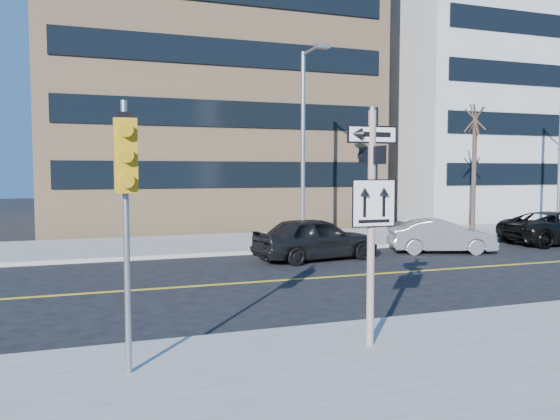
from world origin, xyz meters
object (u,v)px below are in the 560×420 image
object	(u,v)px
parked_car_a	(316,238)
parked_car_b	(441,236)
street_tree_west	(475,122)
traffic_signal	(126,179)
streetlight_a	(305,133)
parked_car_c	(558,228)
sign_pole	(372,213)

from	to	relation	value
parked_car_a	parked_car_b	bearing A→B (deg)	-98.87
parked_car_a	street_tree_west	xyz separation A→B (m)	(10.03, 4.22, 4.75)
traffic_signal	street_tree_west	xyz separation A→B (m)	(17.00, 13.96, 2.50)
parked_car_a	streetlight_a	size ratio (longest dim) A/B	0.57
streetlight_a	parked_car_b	bearing A→B (deg)	-41.49
parked_car_b	street_tree_west	world-z (taller)	street_tree_west
traffic_signal	streetlight_a	distance (m)	15.72
parked_car_b	streetlight_a	distance (m)	6.94
street_tree_west	traffic_signal	bearing A→B (deg)	-140.61
parked_car_a	parked_car_b	world-z (taller)	parked_car_a
parked_car_c	streetlight_a	bearing A→B (deg)	73.44
sign_pole	street_tree_west	world-z (taller)	street_tree_west
traffic_signal	parked_car_c	xyz separation A→B (m)	(18.56, 10.30, -2.32)
sign_pole	parked_car_b	world-z (taller)	sign_pole
parked_car_a	parked_car_b	size ratio (longest dim) A/B	1.15
traffic_signal	parked_car_a	distance (m)	12.19
traffic_signal	streetlight_a	size ratio (longest dim) A/B	0.50
traffic_signal	parked_car_b	bearing A→B (deg)	38.53
parked_car_b	streetlight_a	bearing A→B (deg)	67.07
parked_car_b	street_tree_west	distance (m)	8.06
traffic_signal	parked_car_a	bearing A→B (deg)	54.43
traffic_signal	streetlight_a	world-z (taller)	streetlight_a
traffic_signal	sign_pole	bearing A→B (deg)	2.11
parked_car_a	street_tree_west	bearing A→B (deg)	-75.67
sign_pole	traffic_signal	world-z (taller)	sign_pole
traffic_signal	streetlight_a	xyz separation A→B (m)	(8.00, 13.42, 1.73)
parked_car_a	street_tree_west	size ratio (longest dim) A/B	0.71
traffic_signal	streetlight_a	bearing A→B (deg)	59.20
sign_pole	parked_car_b	distance (m)	12.72
sign_pole	streetlight_a	world-z (taller)	streetlight_a
traffic_signal	street_tree_west	bearing A→B (deg)	39.39
streetlight_a	street_tree_west	distance (m)	9.05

